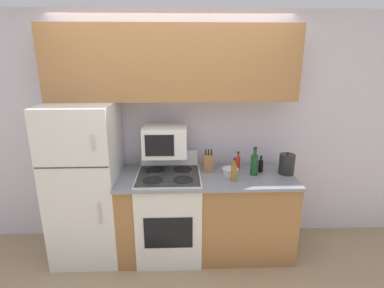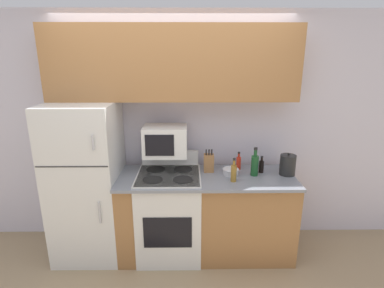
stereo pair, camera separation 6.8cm
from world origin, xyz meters
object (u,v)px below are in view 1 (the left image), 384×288
microwave (165,141)px  kettle (287,164)px  bottle_vinegar (234,172)px  bottle_soy_sauce (261,166)px  refrigerator (86,182)px  knife_block (208,163)px  stove (169,213)px  bowl (230,171)px  bottle_wine_green (254,164)px  bottle_hot_sauce (238,162)px

microwave → kettle: 1.29m
bottle_vinegar → bottle_soy_sauce: bearing=35.5°
refrigerator → knife_block: bearing=3.9°
refrigerator → stove: refrigerator is taller
refrigerator → bottle_vinegar: bearing=-6.9°
bowl → bottle_soy_sauce: bearing=9.1°
bottle_wine_green → bottle_vinegar: bearing=-147.0°
microwave → knife_block: 0.52m
bottle_hot_sauce → bottle_soy_sauce: size_ratio=1.11×
bowl → kettle: bearing=-0.6°
stove → microwave: bearing=104.7°
stove → bottle_wine_green: 1.04m
bowl → stove: bearing=-176.5°
bottle_soy_sauce → bottle_wine_green: 0.13m
stove → bottle_hot_sauce: bearing=13.3°
knife_block → bowl: knife_block is taller
microwave → bottle_vinegar: 0.78m
bowl → bottle_soy_sauce: bottle_soy_sauce is taller
bowl → bottle_hot_sauce: 0.18m
stove → bottle_hot_sauce: 0.92m
bottle_hot_sauce → bottle_vinegar: bottle_vinegar is taller
knife_block → kettle: size_ratio=1.05×
microwave → bottle_vinegar: bearing=-22.4°
refrigerator → bottle_vinegar: 1.52m
refrigerator → kettle: refrigerator is taller
kettle → bowl: bearing=179.4°
microwave → bowl: 0.75m
refrigerator → kettle: (2.09, -0.01, 0.18)m
refrigerator → bottle_wine_green: bearing=-0.9°
bottle_soy_sauce → microwave: bearing=177.3°
bowl → kettle: 0.59m
stove → microwave: size_ratio=2.41×
bottle_soy_sauce → bottle_wine_green: size_ratio=0.60×
bottle_soy_sauce → bottle_vinegar: size_ratio=0.75×
knife_block → bowl: (0.22, -0.09, -0.06)m
refrigerator → microwave: size_ratio=3.68×
bottle_hot_sauce → bottle_soy_sauce: bearing=-20.5°
knife_block → bottle_hot_sauce: size_ratio=1.24×
bottle_wine_green → bottle_vinegar: size_ratio=1.25×
kettle → bottle_vinegar: bearing=-163.4°
bottle_vinegar → kettle: bearing=16.6°
stove → knife_block: bearing=17.0°
refrigerator → bottle_soy_sauce: 1.84m
bottle_wine_green → kettle: (0.35, 0.02, -0.01)m
microwave → knife_block: bearing=-1.4°
bowl → knife_block: bearing=158.2°
microwave → kettle: microwave is taller
knife_block → bottle_soy_sauce: 0.56m
knife_block → bottle_soy_sauce: knife_block is taller
stove → kettle: (1.23, 0.03, 0.53)m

